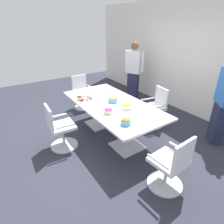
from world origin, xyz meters
TOP-DOWN VIEW (x-y plane):
  - ground_plane at (0.00, 0.00)m, footprint 10.00×10.00m
  - back_wall at (0.00, 2.40)m, footprint 8.00×0.10m
  - conference_table at (0.00, 0.00)m, footprint 2.40×1.20m
  - office_chair_0 at (0.18, 1.10)m, footprint 0.63×0.63m
  - office_chair_1 at (-1.70, 0.11)m, footprint 0.56×0.56m
  - office_chair_2 at (-0.17, -1.10)m, footprint 0.57×0.57m
  - office_chair_3 at (1.70, -0.10)m, footprint 0.57×0.57m
  - person_standing_0 at (-1.43, 1.74)m, footprint 0.58×0.39m
  - person_standing_1 at (1.40, 1.64)m, footprint 0.52×0.45m
  - snack_bowl_candy_mix at (0.35, -0.31)m, footprint 0.18×0.18m
  - snack_bowl_pretzels at (0.86, -0.30)m, footprint 0.17×0.17m
  - snack_bowl_chips_yellow at (0.37, 0.11)m, footprint 0.25×0.25m
  - snack_bowl_cookies at (-0.04, 0.05)m, footprint 0.20×0.20m
  - donut_platter at (-0.54, -0.37)m, footprint 0.36×0.36m
  - plate_stack at (-0.64, 0.33)m, footprint 0.22×0.22m

SIDE VIEW (x-z plane):
  - ground_plane at x=0.00m, z-range -0.01..0.00m
  - office_chair_0 at x=0.18m, z-range -0.05..0.86m
  - office_chair_1 at x=-1.70m, z-range -0.05..0.86m
  - office_chair_2 at x=-0.17m, z-range -0.05..0.86m
  - office_chair_3 at x=1.70m, z-range -0.05..0.86m
  - conference_table at x=0.00m, z-range 0.25..1.00m
  - plate_stack at x=-0.64m, z-range 0.75..0.79m
  - donut_platter at x=-0.54m, z-range 0.75..0.79m
  - snack_bowl_candy_mix at x=0.35m, z-range 0.75..0.85m
  - snack_bowl_chips_yellow at x=0.37m, z-range 0.75..0.85m
  - snack_bowl_pretzels at x=0.86m, z-range 0.75..0.87m
  - snack_bowl_cookies at x=-0.04m, z-range 0.75..0.87m
  - person_standing_0 at x=-1.43m, z-range 0.04..1.79m
  - person_standing_1 at x=1.40m, z-range 0.04..1.83m
  - back_wall at x=0.00m, z-range 0.00..2.80m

